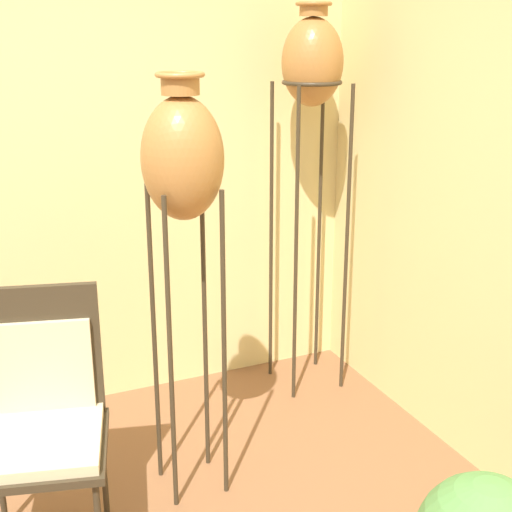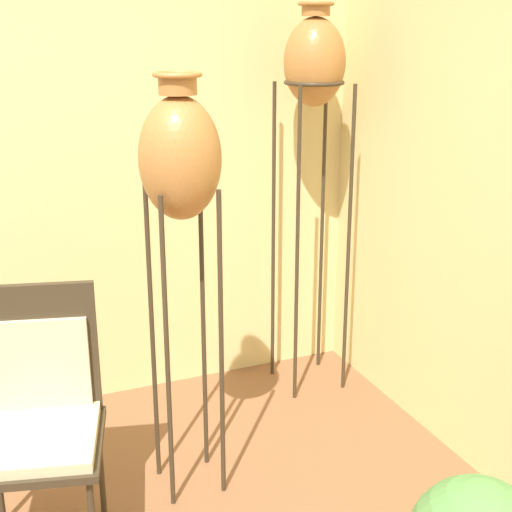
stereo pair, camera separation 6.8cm
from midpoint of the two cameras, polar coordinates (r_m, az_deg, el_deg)
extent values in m
cylinder|color=#382D1E|center=(3.60, 2.68, 0.31)|extent=(0.02, 0.02, 1.64)
cylinder|color=#382D1E|center=(3.73, 6.75, 0.87)|extent=(0.02, 0.02, 1.64)
cylinder|color=#382D1E|center=(3.85, 0.72, 1.54)|extent=(0.02, 0.02, 1.64)
cylinder|color=#382D1E|center=(3.98, 4.60, 2.02)|extent=(0.02, 0.02, 1.64)
torus|color=#382D1E|center=(3.64, 3.95, 13.69)|extent=(0.30, 0.30, 0.02)
ellipsoid|color=#A87038|center=(3.63, 3.99, 15.21)|extent=(0.31, 0.31, 0.43)
cylinder|color=#A87038|center=(3.63, 4.07, 19.04)|extent=(0.14, 0.14, 0.06)
torus|color=#A87038|center=(3.63, 4.08, 19.49)|extent=(0.18, 0.18, 0.02)
cylinder|color=#382D1E|center=(2.84, -7.54, -8.33)|extent=(0.02, 0.02, 1.33)
cylinder|color=#382D1E|center=(2.90, -3.24, -7.58)|extent=(0.02, 0.02, 1.33)
cylinder|color=#382D1E|center=(3.04, -8.78, -6.57)|extent=(0.02, 0.02, 1.33)
cylinder|color=#382D1E|center=(3.09, -4.73, -5.91)|extent=(0.02, 0.02, 1.33)
torus|color=#382D1E|center=(2.75, -6.53, 5.54)|extent=(0.23, 0.23, 0.02)
ellipsoid|color=#A87038|center=(2.73, -6.61, 7.73)|extent=(0.32, 0.32, 0.47)
cylinder|color=#A87038|center=(2.69, -6.82, 13.45)|extent=(0.14, 0.14, 0.07)
torus|color=#A87038|center=(2.69, -6.85, 14.22)|extent=(0.18, 0.18, 0.02)
cylinder|color=#382D1E|center=(3.10, -20.40, -16.36)|extent=(0.02, 0.02, 0.45)
cylinder|color=#382D1E|center=(3.04, -12.73, -16.27)|extent=(0.02, 0.02, 0.45)
cube|color=#382D1E|center=(2.77, -17.53, -14.56)|extent=(0.57, 0.57, 0.03)
cube|color=beige|center=(2.75, -17.60, -13.94)|extent=(0.53, 0.53, 0.04)
cube|color=#382D1E|center=(2.83, -17.50, -7.35)|extent=(0.44, 0.14, 0.53)
cube|color=beige|center=(2.82, -17.47, -8.56)|extent=(0.37, 0.12, 0.37)
camera|label=1|loc=(0.03, -90.59, -0.19)|focal=50.00mm
camera|label=2|loc=(0.03, 89.41, 0.19)|focal=50.00mm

